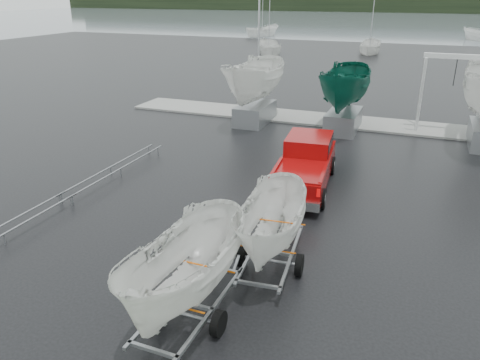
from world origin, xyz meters
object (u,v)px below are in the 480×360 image
pickup_truck (306,162)px  trailer_hitched (274,177)px  boat_hoist (454,83)px  trailer_parked (186,210)px

pickup_truck → trailer_hitched: size_ratio=1.14×
boat_hoist → trailer_hitched: bearing=-106.2°
pickup_truck → trailer_hitched: 6.44m
pickup_truck → trailer_parked: size_ratio=1.07×
pickup_truck → boat_hoist: 11.47m
trailer_hitched → trailer_parked: 3.07m
trailer_parked → boat_hoist: size_ratio=1.27×
trailer_hitched → trailer_parked: (-1.04, -2.88, 0.17)m
trailer_hitched → boat_hoist: size_ratio=1.20×
trailer_hitched → pickup_truck: bearing=90.0°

